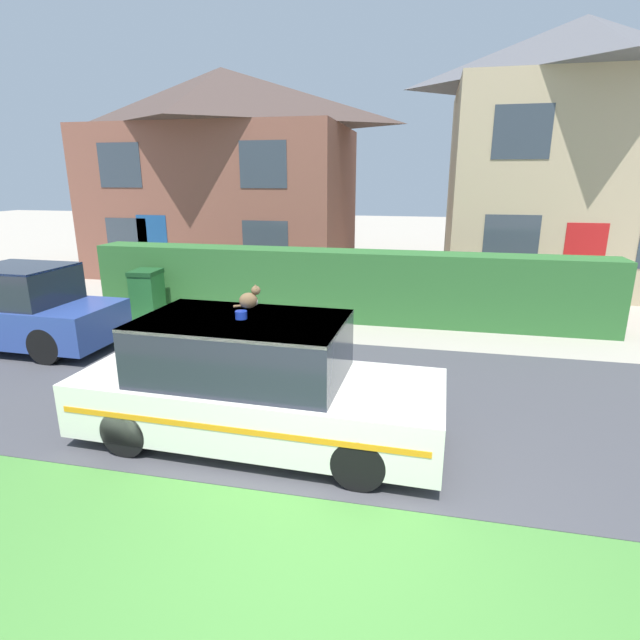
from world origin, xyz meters
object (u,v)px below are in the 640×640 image
at_px(house_left, 226,172).
at_px(house_right, 570,155).
at_px(wheelie_bin, 148,295).
at_px(cat, 250,299).
at_px(neighbour_car_near, 18,311).
at_px(police_car, 253,383).

height_order(house_left, house_right, house_right).
relative_size(house_right, wheelie_bin, 6.48).
height_order(cat, neighbour_car_near, cat).
height_order(police_car, cat, cat).
height_order(cat, house_right, house_right).
xyz_separation_m(neighbour_car_near, house_right, (11.67, 9.12, 3.13)).
bearing_deg(cat, house_right, 31.37).
bearing_deg(cat, police_car, -100.37).
distance_m(police_car, house_right, 13.38).
bearing_deg(neighbour_car_near, police_car, 157.89).
bearing_deg(wheelie_bin, police_car, -52.25).
relative_size(neighbour_car_near, house_left, 0.46).
xyz_separation_m(police_car, house_right, (6.01, 11.54, 3.11)).
height_order(police_car, wheelie_bin, police_car).
relative_size(cat, neighbour_car_near, 0.08).
distance_m(police_car, cat, 1.05).
bearing_deg(house_right, cat, -118.03).
bearing_deg(house_left, house_right, 0.95).
height_order(cat, house_left, house_left).
xyz_separation_m(neighbour_car_near, wheelie_bin, (1.38, 2.30, -0.15)).
distance_m(neighbour_car_near, wheelie_bin, 2.69).
distance_m(house_left, wheelie_bin, 7.23).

